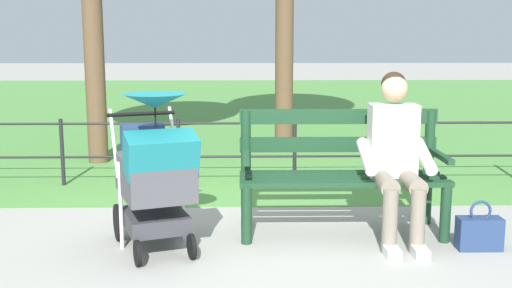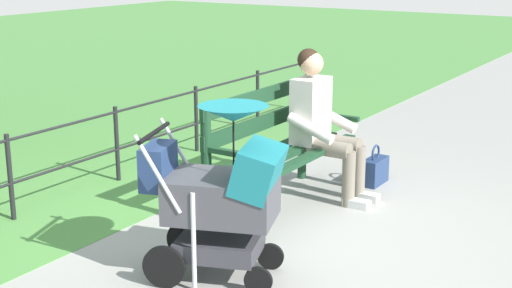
% 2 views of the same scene
% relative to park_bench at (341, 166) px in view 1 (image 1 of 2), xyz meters
% --- Properties ---
extents(ground_plane, '(60.00, 60.00, 0.00)m').
position_rel_park_bench_xyz_m(ground_plane, '(0.84, 0.12, -0.53)').
color(ground_plane, '#9E9B93').
extents(grass_lawn, '(40.00, 16.00, 0.01)m').
position_rel_park_bench_xyz_m(grass_lawn, '(0.84, -8.68, -0.52)').
color(grass_lawn, '#518E42').
rests_on(grass_lawn, ground).
extents(park_bench, '(1.60, 0.60, 0.96)m').
position_rel_park_bench_xyz_m(park_bench, '(0.00, 0.00, 0.00)').
color(park_bench, '#193D23').
rests_on(park_bench, ground).
extents(person_on_bench, '(0.53, 0.74, 1.28)m').
position_rel_park_bench_xyz_m(person_on_bench, '(-0.38, 0.22, 0.15)').
color(person_on_bench, slate).
rests_on(person_on_bench, ground).
extents(stroller, '(0.76, 0.99, 1.15)m').
position_rel_park_bench_xyz_m(stroller, '(1.41, 0.45, 0.07)').
color(stroller, black).
rests_on(stroller, ground).
extents(handbag, '(0.32, 0.14, 0.37)m').
position_rel_park_bench_xyz_m(handbag, '(-0.95, 0.48, -0.40)').
color(handbag, navy).
rests_on(handbag, ground).
extents(park_fence, '(8.45, 0.04, 0.70)m').
position_rel_park_bench_xyz_m(park_fence, '(0.35, -1.56, -0.10)').
color(park_fence, black).
rests_on(park_fence, ground).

